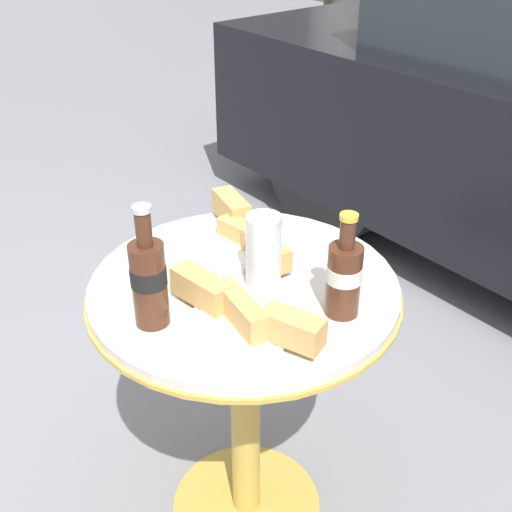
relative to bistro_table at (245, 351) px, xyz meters
The scene contains 7 objects.
ground_plane 0.53m from the bistro_table, ahead, with size 30.00×30.00×0.00m, color gray.
bistro_table is the anchor object (origin of this frame).
cola_bottle_left 0.35m from the bistro_table, 90.78° to the right, with size 0.07×0.07×0.24m.
cola_bottle_right 0.34m from the bistro_table, 21.89° to the left, with size 0.07×0.07×0.21m.
drinking_glass 0.26m from the bistro_table, 35.95° to the left, with size 0.07×0.07×0.16m.
lunch_plate_near 0.26m from the bistro_table, 140.21° to the left, with size 0.33×0.23×0.07m.
lunch_plate_far 0.26m from the bistro_table, 40.19° to the right, with size 0.33×0.20×0.07m.
Camera 1 is at (0.87, -0.67, 1.44)m, focal length 45.00 mm.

